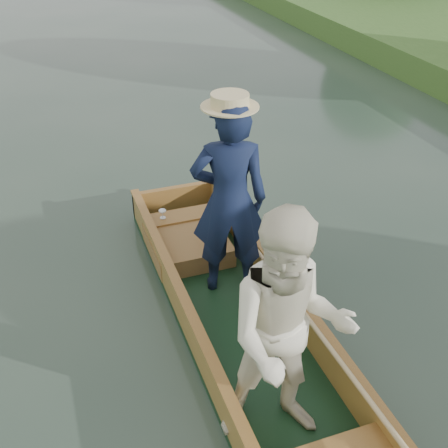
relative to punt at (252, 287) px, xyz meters
name	(u,v)px	position (x,y,z in m)	size (l,w,h in m)	color
ground	(245,339)	(0.03, 0.20, -0.80)	(120.00, 120.00, 0.00)	#283D30
punt	(252,287)	(0.00, 0.00, 0.00)	(1.24, 5.00, 2.15)	black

